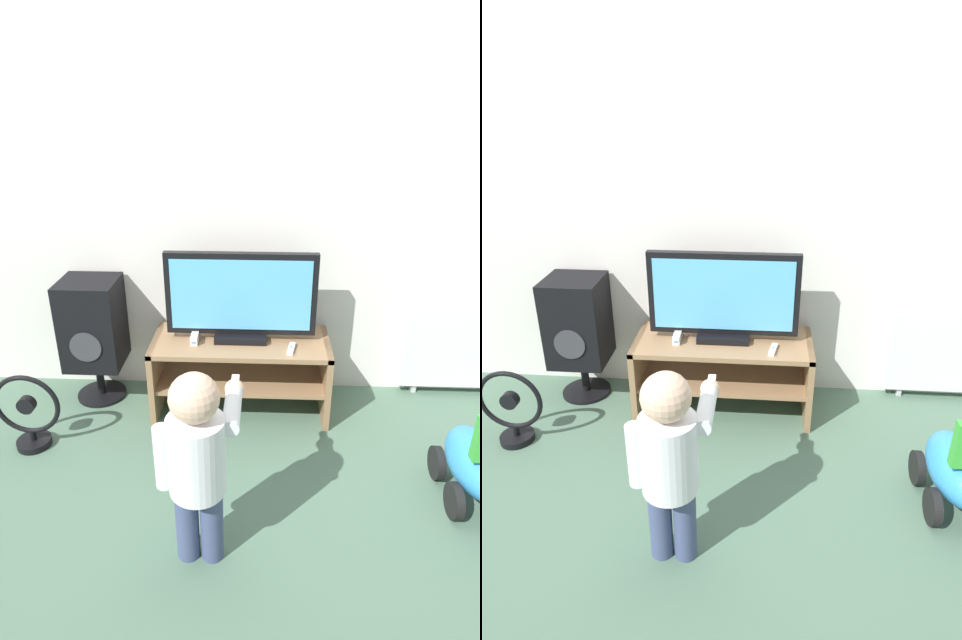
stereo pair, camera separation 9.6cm
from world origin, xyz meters
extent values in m
plane|color=#4C6B56|center=(0.00, 0.00, 0.00)|extent=(16.00, 16.00, 0.00)
cube|color=silver|center=(0.00, 0.55, 1.30)|extent=(10.00, 0.06, 2.60)
cube|color=#93704C|center=(0.00, 0.23, 0.47)|extent=(1.08, 0.47, 0.03)
cube|color=#93704C|center=(0.00, 0.23, 0.22)|extent=(1.04, 0.43, 0.02)
cube|color=#93704C|center=(-0.52, 0.23, 0.24)|extent=(0.04, 0.47, 0.48)
cube|color=#93704C|center=(0.52, 0.23, 0.24)|extent=(0.04, 0.47, 0.48)
cube|color=black|center=(0.00, 0.26, 0.50)|extent=(0.31, 0.20, 0.04)
cube|color=black|center=(0.00, 0.26, 0.77)|extent=(0.89, 0.05, 0.50)
cube|color=#59B2EA|center=(0.00, 0.23, 0.77)|extent=(0.82, 0.01, 0.43)
cube|color=white|center=(-0.27, 0.21, 0.51)|extent=(0.04, 0.16, 0.05)
cube|color=#3F8CE5|center=(-0.27, 0.13, 0.51)|extent=(0.03, 0.00, 0.01)
cube|color=white|center=(0.30, 0.11, 0.50)|extent=(0.06, 0.13, 0.02)
cylinder|color=#337FD8|center=(0.30, 0.11, 0.51)|extent=(0.01, 0.01, 0.00)
cylinder|color=#3F4C72|center=(-0.18, -0.91, 0.19)|extent=(0.10, 0.10, 0.38)
cylinder|color=#3F4C72|center=(-0.07, -0.91, 0.19)|extent=(0.10, 0.10, 0.38)
cylinder|color=white|center=(-0.12, -0.91, 0.55)|extent=(0.23, 0.23, 0.34)
sphere|color=beige|center=(-0.12, -0.91, 0.82)|extent=(0.20, 0.20, 0.20)
cylinder|color=white|center=(-0.26, -0.91, 0.53)|extent=(0.07, 0.07, 0.29)
cylinder|color=white|center=(0.01, -0.76, 0.68)|extent=(0.07, 0.29, 0.07)
sphere|color=beige|center=(0.01, -0.62, 0.68)|extent=(0.09, 0.09, 0.09)
cube|color=white|center=(0.01, -0.58, 0.68)|extent=(0.03, 0.13, 0.02)
cylinder|color=black|center=(-0.93, 0.33, 0.01)|extent=(0.32, 0.32, 0.02)
cylinder|color=black|center=(-0.93, 0.33, 0.13)|extent=(0.05, 0.05, 0.25)
cube|color=black|center=(-0.93, 0.33, 0.54)|extent=(0.35, 0.34, 0.56)
cylinder|color=#38383D|center=(-0.93, 0.15, 0.45)|extent=(0.19, 0.01, 0.19)
cylinder|color=black|center=(-1.17, -0.21, 0.02)|extent=(0.19, 0.19, 0.04)
cylinder|color=black|center=(-1.17, -0.21, 0.07)|extent=(0.04, 0.04, 0.06)
torus|color=black|center=(-1.17, -0.21, 0.28)|extent=(0.38, 0.03, 0.38)
cylinder|color=black|center=(-1.17, -0.21, 0.28)|extent=(0.10, 0.05, 0.10)
ellipsoid|color=#338CD1|center=(1.18, -0.49, 0.21)|extent=(0.25, 0.48, 0.25)
cylinder|color=black|center=(1.05, -0.36, 0.09)|extent=(0.04, 0.18, 0.18)
cylinder|color=black|center=(1.05, -0.63, 0.09)|extent=(0.04, 0.18, 0.18)
cube|color=white|center=(1.44, 0.48, 0.33)|extent=(0.79, 0.08, 0.54)
cube|color=silver|center=(1.16, 0.48, 0.03)|extent=(0.03, 0.05, 0.06)
camera|label=1|loc=(0.12, -2.46, 1.86)|focal=28.00mm
camera|label=2|loc=(0.22, -2.46, 1.86)|focal=28.00mm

